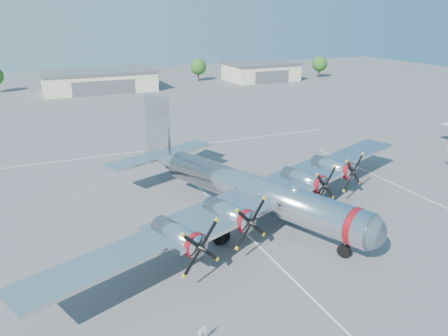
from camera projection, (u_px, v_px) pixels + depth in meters
name	position (u px, v px, depth m)	size (l,w,h in m)	color
ground	(227.00, 215.00, 44.61)	(260.00, 260.00, 0.00)	#505052
parking_lines	(234.00, 222.00, 43.10)	(60.00, 50.08, 0.01)	silver
hangar_center	(99.00, 81.00, 114.33)	(28.60, 14.60, 5.40)	beige
hangar_east	(261.00, 71.00, 132.56)	(20.60, 14.60, 5.40)	beige
tree_east	(198.00, 67.00, 130.42)	(4.80, 4.80, 6.64)	#382619
tree_far_east	(320.00, 64.00, 137.96)	(4.80, 4.80, 6.64)	#382619
main_bomber_b29	(245.00, 216.00, 44.32)	(47.62, 32.57, 10.53)	silver
info_placard	(202.00, 333.00, 27.03)	(0.58, 0.26, 1.16)	black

